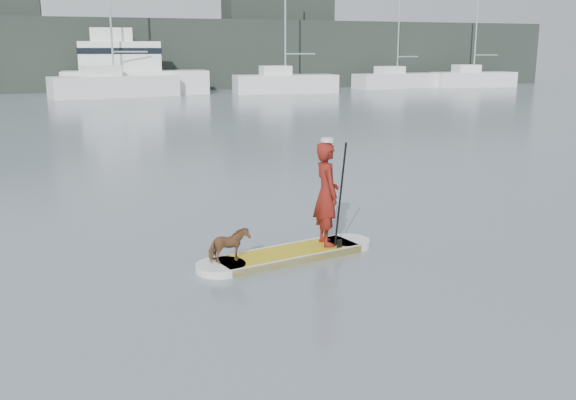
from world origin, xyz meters
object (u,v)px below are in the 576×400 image
object	(u,v)px
sailboat_e	(285,82)
sailboat_d	(113,84)
dog	(229,246)
sailboat_g	(473,77)
sailboat_f	(396,79)
motor_yacht_a	(129,70)
paddleboard	(288,254)
paddler	(327,194)

from	to	relation	value
sailboat_e	sailboat_d	bearing A→B (deg)	-175.47
dog	sailboat_g	distance (m)	54.87
dog	sailboat_f	xyz separation A→B (m)	(26.53, 43.39, 0.44)
motor_yacht_a	sailboat_f	bearing A→B (deg)	6.29
sailboat_f	sailboat_g	distance (m)	7.79
sailboat_d	motor_yacht_a	size ratio (longest dim) A/B	1.19
sailboat_e	sailboat_f	size ratio (longest dim) A/B	0.97
dog	motor_yacht_a	xyz separation A→B (m)	(2.70, 42.71, 1.47)
sailboat_e	dog	bearing A→B (deg)	-106.05
paddleboard	motor_yacht_a	distance (m)	42.54
sailboat_d	sailboat_e	bearing A→B (deg)	-9.86
sailboat_f	motor_yacht_a	distance (m)	23.86
sailboat_f	paddleboard	bearing A→B (deg)	-127.78
paddleboard	sailboat_g	size ratio (longest dim) A/B	0.26
sailboat_f	sailboat_g	world-z (taller)	sailboat_g
sailboat_f	sailboat_d	bearing A→B (deg)	-179.95
sailboat_d	sailboat_g	xyz separation A→B (m)	(33.03, 2.66, -0.09)
paddleboard	motor_yacht_a	xyz separation A→B (m)	(1.63, 42.47, 1.81)
dog	sailboat_f	world-z (taller)	sailboat_f
dog	sailboat_e	world-z (taller)	sailboat_e
paddler	sailboat_f	size ratio (longest dim) A/B	0.14
paddleboard	dog	world-z (taller)	dog
paddleboard	sailboat_d	distance (m)	39.93
dog	sailboat_g	bearing A→B (deg)	-53.14
paddler	motor_yacht_a	xyz separation A→B (m)	(0.88, 42.30, 0.86)
paddleboard	dog	xyz separation A→B (m)	(-1.07, -0.24, 0.33)
paddler	dog	size ratio (longest dim) A/B	2.74
sailboat_d	motor_yacht_a	world-z (taller)	sailboat_d
dog	sailboat_f	size ratio (longest dim) A/B	0.05
sailboat_d	sailboat_f	distance (m)	25.46
sailboat_e	sailboat_g	bearing A→B (deg)	11.36
sailboat_f	sailboat_e	bearing A→B (deg)	-172.54
paddler	sailboat_d	bearing A→B (deg)	4.67
sailboat_d	paddler	bearing A→B (deg)	-99.61
paddleboard	sailboat_f	world-z (taller)	sailboat_f
sailboat_f	dog	bearing A→B (deg)	-128.69
dog	motor_yacht_a	world-z (taller)	motor_yacht_a
paddler	motor_yacht_a	distance (m)	42.32
dog	sailboat_d	distance (m)	40.18
sailboat_e	sailboat_g	size ratio (longest dim) A/B	0.95
dog	paddleboard	bearing A→B (deg)	-91.78
sailboat_e	sailboat_g	world-z (taller)	sailboat_g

